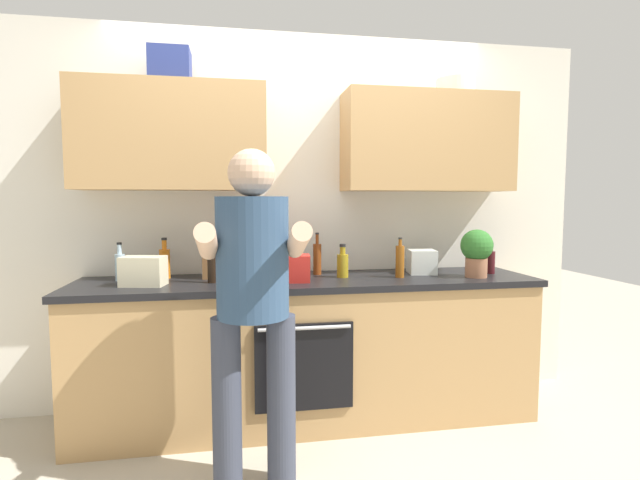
# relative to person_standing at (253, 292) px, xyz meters

# --- Properties ---
(ground_plane) EXTENTS (12.00, 12.00, 0.00)m
(ground_plane) POSITION_rel_person_standing_xyz_m (0.37, 0.67, -0.96)
(ground_plane) COLOR #B2A893
(back_wall_unit) EXTENTS (4.00, 0.38, 2.50)m
(back_wall_unit) POSITION_rel_person_standing_xyz_m (0.37, 0.94, 0.53)
(back_wall_unit) COLOR silver
(back_wall_unit) RESTS_ON ground
(counter) EXTENTS (2.84, 0.67, 0.90)m
(counter) POSITION_rel_person_standing_xyz_m (0.37, 0.66, -0.51)
(counter) COLOR tan
(counter) RESTS_ON ground
(person_standing) EXTENTS (0.49, 0.45, 1.63)m
(person_standing) POSITION_rel_person_standing_xyz_m (0.00, 0.00, 0.00)
(person_standing) COLOR #383D4C
(person_standing) RESTS_ON ground
(bottle_vinegar) EXTENTS (0.05, 0.05, 0.28)m
(bottle_vinegar) POSITION_rel_person_standing_xyz_m (0.45, 0.83, 0.05)
(bottle_vinegar) COLOR brown
(bottle_vinegar) RESTS_ON counter
(bottle_soy) EXTENTS (0.05, 0.05, 0.33)m
(bottle_soy) POSITION_rel_person_standing_xyz_m (-0.22, 0.62, 0.08)
(bottle_soy) COLOR black
(bottle_soy) RESTS_ON counter
(bottle_syrup) EXTENTS (0.06, 0.06, 0.25)m
(bottle_syrup) POSITION_rel_person_standing_xyz_m (0.94, 0.62, 0.05)
(bottle_syrup) COLOR #8C4C14
(bottle_syrup) RESTS_ON counter
(bottle_juice) EXTENTS (0.07, 0.07, 0.26)m
(bottle_juice) POSITION_rel_person_standing_xyz_m (-0.52, 0.84, 0.04)
(bottle_juice) COLOR orange
(bottle_juice) RESTS_ON counter
(bottle_oil) EXTENTS (0.07, 0.07, 0.21)m
(bottle_oil) POSITION_rel_person_standing_xyz_m (0.59, 0.68, 0.02)
(bottle_oil) COLOR olive
(bottle_oil) RESTS_ON counter
(bottle_water) EXTENTS (0.06, 0.06, 0.23)m
(bottle_water) POSITION_rel_person_standing_xyz_m (-0.77, 0.79, 0.03)
(bottle_water) COLOR silver
(bottle_water) RESTS_ON counter
(bottle_wine) EXTENTS (0.06, 0.06, 0.21)m
(bottle_wine) POSITION_rel_person_standing_xyz_m (1.59, 0.66, 0.02)
(bottle_wine) COLOR #471419
(bottle_wine) RESTS_ON counter
(cup_coffee) EXTENTS (0.07, 0.07, 0.10)m
(cup_coffee) POSITION_rel_person_standing_xyz_m (-0.01, 0.73, -0.01)
(cup_coffee) COLOR white
(cup_coffee) RESTS_ON counter
(knife_block) EXTENTS (0.10, 0.14, 0.28)m
(knife_block) POSITION_rel_person_standing_xyz_m (-0.23, 0.81, 0.05)
(knife_block) COLOR brown
(knife_block) RESTS_ON counter
(potted_herb) EXTENTS (0.20, 0.20, 0.30)m
(potted_herb) POSITION_rel_person_standing_xyz_m (1.43, 0.55, 0.11)
(potted_herb) COLOR #9E6647
(potted_herb) RESTS_ON counter
(grocery_bag_crisps) EXTENTS (0.28, 0.19, 0.16)m
(grocery_bag_crisps) POSITION_rel_person_standing_xyz_m (0.23, 0.59, 0.02)
(grocery_bag_crisps) COLOR red
(grocery_bag_crisps) RESTS_ON counter
(grocery_bag_produce) EXTENTS (0.20, 0.22, 0.16)m
(grocery_bag_produce) POSITION_rel_person_standing_xyz_m (1.14, 0.75, 0.02)
(grocery_bag_produce) COLOR silver
(grocery_bag_produce) RESTS_ON counter
(grocery_bag_rice) EXTENTS (0.26, 0.19, 0.17)m
(grocery_bag_rice) POSITION_rel_person_standing_xyz_m (-0.60, 0.59, 0.02)
(grocery_bag_rice) COLOR beige
(grocery_bag_rice) RESTS_ON counter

